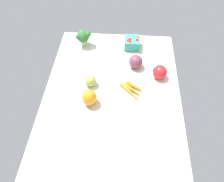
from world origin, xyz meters
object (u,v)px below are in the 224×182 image
at_px(heirloom_tomato_green, 90,80).
at_px(bell_pepper_orange, 89,97).
at_px(bell_pepper_red, 160,72).
at_px(broccoli_head, 83,36).
at_px(carrot_bunch, 134,90).
at_px(red_onion_near_basket, 136,62).
at_px(berry_basket, 132,43).

bearing_deg(heirloom_tomato_green, bell_pepper_orange, -173.96).
bearing_deg(bell_pepper_orange, bell_pepper_red, -60.87).
relative_size(heirloom_tomato_green, broccoli_head, 0.62).
distance_m(bell_pepper_red, carrot_bunch, 0.19).
distance_m(broccoli_head, bell_pepper_orange, 0.48).
relative_size(red_onion_near_basket, broccoli_head, 0.75).
bearing_deg(broccoli_head, carrot_bunch, -138.29).
relative_size(red_onion_near_basket, bell_pepper_red, 1.00).
height_order(heirloom_tomato_green, red_onion_near_basket, red_onion_near_basket).
bearing_deg(berry_basket, bell_pepper_orange, 154.90).
height_order(bell_pepper_red, bell_pepper_orange, bell_pepper_orange).
height_order(bell_pepper_red, carrot_bunch, bell_pepper_red).
distance_m(heirloom_tomato_green, broccoli_head, 0.35).
xyz_separation_m(heirloom_tomato_green, carrot_bunch, (-0.04, -0.25, -0.02)).
height_order(berry_basket, broccoli_head, broccoli_head).
bearing_deg(red_onion_near_basket, carrot_bunch, 177.70).
height_order(heirloom_tomato_green, broccoli_head, broccoli_head).
bearing_deg(carrot_bunch, red_onion_near_basket, -2.30).
height_order(red_onion_near_basket, berry_basket, red_onion_near_basket).
xyz_separation_m(bell_pepper_red, broccoli_head, (0.25, 0.49, 0.03)).
bearing_deg(heirloom_tomato_green, red_onion_near_basket, -57.99).
bearing_deg(berry_basket, carrot_bunch, -177.42).
xyz_separation_m(bell_pepper_red, bell_pepper_orange, (-0.21, 0.38, 0.01)).
relative_size(heirloom_tomato_green, red_onion_near_basket, 0.83).
height_order(broccoli_head, bell_pepper_orange, broccoli_head).
bearing_deg(bell_pepper_red, heirloom_tomato_green, 102.42).
xyz_separation_m(red_onion_near_basket, bell_pepper_orange, (-0.29, 0.24, 0.01)).
xyz_separation_m(heirloom_tomato_green, berry_basket, (0.34, -0.23, 0.00)).
height_order(bell_pepper_red, broccoli_head, broccoli_head).
height_order(carrot_bunch, bell_pepper_orange, bell_pepper_orange).
relative_size(red_onion_near_basket, carrot_bunch, 0.53).
xyz_separation_m(red_onion_near_basket, carrot_bunch, (-0.20, 0.01, -0.03)).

